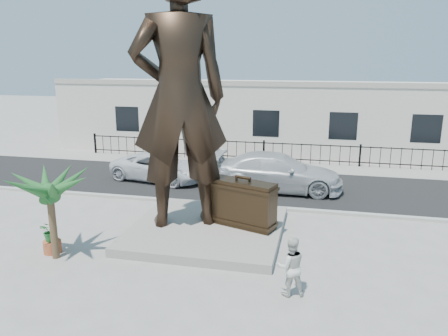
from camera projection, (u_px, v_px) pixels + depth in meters
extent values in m
plane|color=#9E9991|center=(210.00, 252.00, 14.01)|extent=(100.00, 100.00, 0.00)
cube|color=black|center=(251.00, 184.00, 21.57)|extent=(40.00, 7.00, 0.01)
cube|color=#A5A399|center=(237.00, 205.00, 18.25)|extent=(40.00, 0.25, 0.12)
cube|color=#9E9991|center=(262.00, 165.00, 25.35)|extent=(40.00, 2.50, 0.02)
cube|color=gray|center=(207.00, 229.00, 15.50)|extent=(5.20, 5.20, 0.30)
cube|color=black|center=(264.00, 152.00, 25.96)|extent=(22.00, 0.10, 1.20)
cube|color=silver|center=(272.00, 116.00, 29.54)|extent=(28.00, 7.00, 4.40)
imported|color=black|center=(179.00, 97.00, 14.64)|extent=(3.87, 3.31, 8.96)
cube|color=black|center=(243.00, 204.00, 15.24)|extent=(2.44, 1.46, 1.64)
imported|color=silver|center=(291.00, 266.00, 11.34)|extent=(0.93, 0.82, 1.62)
imported|color=silver|center=(159.00, 167.00, 22.07)|extent=(5.25, 3.17, 1.36)
imported|color=silver|center=(277.00, 172.00, 20.34)|extent=(6.05, 2.61, 1.73)
imported|color=orange|center=(199.00, 147.00, 26.00)|extent=(1.23, 0.86, 1.74)
cylinder|color=#A64E2C|center=(52.00, 247.00, 13.95)|extent=(0.56, 0.56, 0.40)
imported|color=#24702E|center=(51.00, 231.00, 13.82)|extent=(0.62, 0.54, 0.67)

